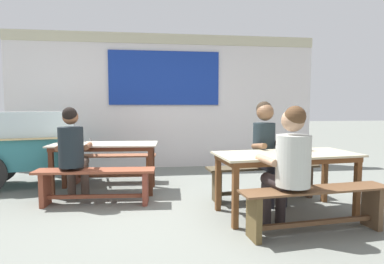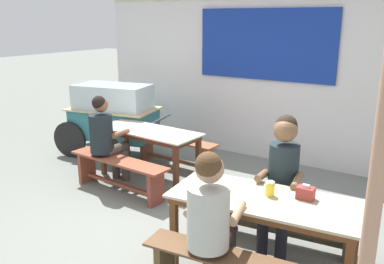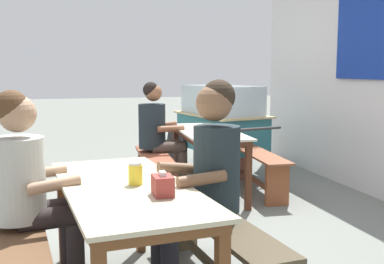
{
  "view_description": "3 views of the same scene",
  "coord_description": "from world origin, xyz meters",
  "px_view_note": "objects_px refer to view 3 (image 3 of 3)",
  "views": [
    {
      "loc": [
        -0.31,
        -3.68,
        1.28
      ],
      "look_at": [
        0.27,
        0.79,
        0.89
      ],
      "focal_mm": 29.05,
      "sensor_mm": 36.0,
      "label": 1
    },
    {
      "loc": [
        2.47,
        -3.35,
        2.21
      ],
      "look_at": [
        -0.16,
        0.78,
        0.86
      ],
      "focal_mm": 38.47,
      "sensor_mm": 36.0,
      "label": 2
    },
    {
      "loc": [
        3.95,
        -0.61,
        1.39
      ],
      "look_at": [
        -0.13,
        0.52,
        0.83
      ],
      "focal_mm": 44.08,
      "sensor_mm": 36.0,
      "label": 3
    }
  ],
  "objects_px": {
    "dining_table_near": "(125,197)",
    "person_near_front": "(27,179)",
    "bench_near_back": "(216,239)",
    "person_left_back_turned": "(158,130)",
    "condiment_jar": "(135,174)",
    "bench_far_back": "(258,166)",
    "person_right_near_table": "(206,171)",
    "food_cart": "(220,120)",
    "dining_table_far": "(208,138)",
    "bench_far_front": "(156,169)",
    "tissue_box": "(163,185)"
  },
  "relations": [
    {
      "from": "bench_far_back",
      "to": "person_left_back_turned",
      "type": "relative_size",
      "value": 1.14
    },
    {
      "from": "person_near_front",
      "to": "condiment_jar",
      "type": "bearing_deg",
      "value": 68.99
    },
    {
      "from": "person_right_near_table",
      "to": "bench_near_back",
      "type": "bearing_deg",
      "value": 100.34
    },
    {
      "from": "bench_near_back",
      "to": "condiment_jar",
      "type": "xyz_separation_m",
      "value": [
        0.08,
        -0.52,
        0.48
      ]
    },
    {
      "from": "bench_far_back",
      "to": "person_left_back_turned",
      "type": "height_order",
      "value": "person_left_back_turned"
    },
    {
      "from": "dining_table_far",
      "to": "condiment_jar",
      "type": "height_order",
      "value": "condiment_jar"
    },
    {
      "from": "person_left_back_turned",
      "to": "condiment_jar",
      "type": "bearing_deg",
      "value": -14.37
    },
    {
      "from": "bench_near_back",
      "to": "bench_far_front",
      "type": "bearing_deg",
      "value": 178.82
    },
    {
      "from": "bench_far_front",
      "to": "condiment_jar",
      "type": "relative_size",
      "value": 11.5
    },
    {
      "from": "person_right_near_table",
      "to": "food_cart",
      "type": "bearing_deg",
      "value": 159.6
    },
    {
      "from": "food_cart",
      "to": "tissue_box",
      "type": "bearing_deg",
      "value": -23.33
    },
    {
      "from": "condiment_jar",
      "to": "person_left_back_turned",
      "type": "bearing_deg",
      "value": 165.63
    },
    {
      "from": "bench_far_front",
      "to": "food_cart",
      "type": "bearing_deg",
      "value": 135.25
    },
    {
      "from": "dining_table_near",
      "to": "person_left_back_turned",
      "type": "height_order",
      "value": "person_left_back_turned"
    },
    {
      "from": "bench_far_front",
      "to": "food_cart",
      "type": "height_order",
      "value": "food_cart"
    },
    {
      "from": "person_near_front",
      "to": "food_cart",
      "type": "bearing_deg",
      "value": 144.09
    },
    {
      "from": "bench_near_back",
      "to": "dining_table_far",
      "type": "bearing_deg",
      "value": 163.82
    },
    {
      "from": "bench_far_front",
      "to": "person_right_near_table",
      "type": "relative_size",
      "value": 1.15
    },
    {
      "from": "person_left_back_turned",
      "to": "condiment_jar",
      "type": "height_order",
      "value": "person_left_back_turned"
    },
    {
      "from": "dining_table_near",
      "to": "condiment_jar",
      "type": "bearing_deg",
      "value": 74.99
    },
    {
      "from": "dining_table_near",
      "to": "person_near_front",
      "type": "bearing_deg",
      "value": -111.65
    },
    {
      "from": "food_cart",
      "to": "condiment_jar",
      "type": "relative_size",
      "value": 14.25
    },
    {
      "from": "tissue_box",
      "to": "dining_table_far",
      "type": "bearing_deg",
      "value": 157.45
    },
    {
      "from": "person_right_near_table",
      "to": "person_near_front",
      "type": "xyz_separation_m",
      "value": [
        -0.17,
        -1.07,
        -0.03
      ]
    },
    {
      "from": "condiment_jar",
      "to": "dining_table_far",
      "type": "bearing_deg",
      "value": 152.86
    },
    {
      "from": "food_cart",
      "to": "person_right_near_table",
      "type": "distance_m",
      "value": 3.61
    },
    {
      "from": "dining_table_near",
      "to": "bench_near_back",
      "type": "bearing_deg",
      "value": 95.75
    },
    {
      "from": "bench_far_back",
      "to": "person_left_back_turned",
      "type": "distance_m",
      "value": 1.22
    },
    {
      "from": "dining_table_far",
      "to": "dining_table_near",
      "type": "bearing_deg",
      "value": -28.53
    },
    {
      "from": "tissue_box",
      "to": "condiment_jar",
      "type": "bearing_deg",
      "value": -159.89
    },
    {
      "from": "bench_far_back",
      "to": "food_cart",
      "type": "xyz_separation_m",
      "value": [
        -1.23,
        -0.03,
        0.4
      ]
    },
    {
      "from": "dining_table_far",
      "to": "person_right_near_table",
      "type": "bearing_deg",
      "value": -17.8
    },
    {
      "from": "bench_far_back",
      "to": "tissue_box",
      "type": "height_order",
      "value": "tissue_box"
    },
    {
      "from": "dining_table_far",
      "to": "person_left_back_turned",
      "type": "relative_size",
      "value": 1.24
    },
    {
      "from": "bench_far_back",
      "to": "person_right_near_table",
      "type": "bearing_deg",
      "value": -30.92
    },
    {
      "from": "person_right_near_table",
      "to": "dining_table_near",
      "type": "bearing_deg",
      "value": -84.9
    },
    {
      "from": "bench_far_back",
      "to": "bench_near_back",
      "type": "distance_m",
      "value": 2.47
    },
    {
      "from": "bench_near_back",
      "to": "condiment_jar",
      "type": "relative_size",
      "value": 11.88
    },
    {
      "from": "bench_far_front",
      "to": "person_near_front",
      "type": "bearing_deg",
      "value": -29.9
    },
    {
      "from": "dining_table_near",
      "to": "condiment_jar",
      "type": "relative_size",
      "value": 12.79
    },
    {
      "from": "bench_near_back",
      "to": "condiment_jar",
      "type": "bearing_deg",
      "value": -81.82
    },
    {
      "from": "food_cart",
      "to": "tissue_box",
      "type": "distance_m",
      "value": 4.06
    },
    {
      "from": "person_right_near_table",
      "to": "tissue_box",
      "type": "xyz_separation_m",
      "value": [
        0.34,
        -0.35,
        0.01
      ]
    },
    {
      "from": "condiment_jar",
      "to": "dining_table_near",
      "type": "bearing_deg",
      "value": -105.01
    },
    {
      "from": "bench_far_front",
      "to": "condiment_jar",
      "type": "distance_m",
      "value": 2.41
    },
    {
      "from": "dining_table_near",
      "to": "person_near_front",
      "type": "relative_size",
      "value": 1.33
    },
    {
      "from": "bench_far_back",
      "to": "condiment_jar",
      "type": "xyz_separation_m",
      "value": [
        2.22,
        -1.74,
        0.49
      ]
    },
    {
      "from": "food_cart",
      "to": "person_near_front",
      "type": "bearing_deg",
      "value": -35.91
    },
    {
      "from": "dining_table_near",
      "to": "bench_far_back",
      "type": "distance_m",
      "value": 2.87
    },
    {
      "from": "condiment_jar",
      "to": "bench_far_front",
      "type": "bearing_deg",
      "value": 166.06
    }
  ]
}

